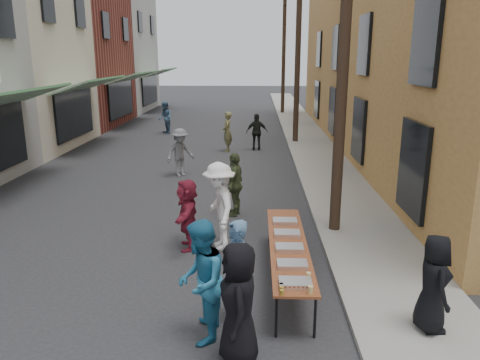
# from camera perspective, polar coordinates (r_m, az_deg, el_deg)

# --- Properties ---
(ground) EXTENTS (120.00, 120.00, 0.00)m
(ground) POSITION_cam_1_polar(r_m,az_deg,el_deg) (9.06, -13.90, -12.77)
(ground) COLOR #28282B
(ground) RESTS_ON ground
(sidewalk) EXTENTS (2.20, 60.00, 0.10)m
(sidewalk) POSITION_cam_1_polar(r_m,az_deg,el_deg) (23.21, 8.46, 4.60)
(sidewalk) COLOR gray
(sidewalk) RESTS_ON ground
(building_ochre) EXTENTS (10.00, 28.00, 10.00)m
(building_ochre) POSITION_cam_1_polar(r_m,az_deg,el_deg) (23.39, 24.86, 15.70)
(building_ochre) COLOR #A2753A
(building_ochre) RESTS_ON ground
(utility_pole_near) EXTENTS (0.26, 0.26, 9.00)m
(utility_pole_near) POSITION_cam_1_polar(r_m,az_deg,el_deg) (10.87, 12.64, 16.46)
(utility_pole_near) COLOR #2D2116
(utility_pole_near) RESTS_ON ground
(utility_pole_mid) EXTENTS (0.26, 0.26, 9.00)m
(utility_pole_mid) POSITION_cam_1_polar(r_m,az_deg,el_deg) (22.78, 7.09, 15.71)
(utility_pole_mid) COLOR #2D2116
(utility_pole_mid) RESTS_ON ground
(utility_pole_far) EXTENTS (0.26, 0.26, 9.00)m
(utility_pole_far) POSITION_cam_1_polar(r_m,az_deg,el_deg) (34.75, 5.36, 15.44)
(utility_pole_far) COLOR #2D2116
(utility_pole_far) RESTS_ON ground
(serving_table) EXTENTS (0.70, 4.00, 0.75)m
(serving_table) POSITION_cam_1_polar(r_m,az_deg,el_deg) (8.87, 5.90, -7.93)
(serving_table) COLOR maroon
(serving_table) RESTS_ON ground
(catering_tray_sausage) EXTENTS (0.50, 0.33, 0.08)m
(catering_tray_sausage) POSITION_cam_1_polar(r_m,az_deg,el_deg) (7.34, 6.76, -12.36)
(catering_tray_sausage) COLOR maroon
(catering_tray_sausage) RESTS_ON serving_table
(catering_tray_foil_b) EXTENTS (0.50, 0.33, 0.08)m
(catering_tray_foil_b) POSITION_cam_1_polar(r_m,az_deg,el_deg) (7.93, 6.39, -10.21)
(catering_tray_foil_b) COLOR #B2B2B7
(catering_tray_foil_b) RESTS_ON serving_table
(catering_tray_buns) EXTENTS (0.50, 0.33, 0.08)m
(catering_tray_buns) POSITION_cam_1_polar(r_m,az_deg,el_deg) (8.56, 6.05, -8.23)
(catering_tray_buns) COLOR tan
(catering_tray_buns) RESTS_ON serving_table
(catering_tray_foil_d) EXTENTS (0.50, 0.33, 0.08)m
(catering_tray_foil_d) POSITION_cam_1_polar(r_m,az_deg,el_deg) (9.21, 5.75, -6.52)
(catering_tray_foil_d) COLOR #B2B2B7
(catering_tray_foil_d) RESTS_ON serving_table
(catering_tray_buns_end) EXTENTS (0.50, 0.33, 0.08)m
(catering_tray_buns_end) POSITION_cam_1_polar(r_m,az_deg,el_deg) (9.86, 5.50, -5.03)
(catering_tray_buns_end) COLOR tan
(catering_tray_buns_end) RESTS_ON serving_table
(condiment_jar_a) EXTENTS (0.07, 0.07, 0.08)m
(condiment_jar_a) POSITION_cam_1_polar(r_m,az_deg,el_deg) (7.06, 5.13, -13.49)
(condiment_jar_a) COLOR #A57F26
(condiment_jar_a) RESTS_ON serving_table
(condiment_jar_b) EXTENTS (0.07, 0.07, 0.08)m
(condiment_jar_b) POSITION_cam_1_polar(r_m,az_deg,el_deg) (7.15, 5.09, -13.11)
(condiment_jar_b) COLOR #A57F26
(condiment_jar_b) RESTS_ON serving_table
(condiment_jar_c) EXTENTS (0.07, 0.07, 0.08)m
(condiment_jar_c) POSITION_cam_1_polar(r_m,az_deg,el_deg) (7.24, 5.05, -12.74)
(condiment_jar_c) COLOR #A57F26
(condiment_jar_c) RESTS_ON serving_table
(cup_stack) EXTENTS (0.08, 0.08, 0.12)m
(cup_stack) POSITION_cam_1_polar(r_m,az_deg,el_deg) (7.13, 8.57, -13.12)
(cup_stack) COLOR tan
(cup_stack) RESTS_ON serving_table
(guest_front_a) EXTENTS (0.66, 0.92, 1.76)m
(guest_front_a) POSITION_cam_1_polar(r_m,az_deg,el_deg) (6.58, -0.17, -14.85)
(guest_front_a) COLOR black
(guest_front_a) RESTS_ON ground
(guest_front_b) EXTENTS (0.52, 0.69, 1.70)m
(guest_front_b) POSITION_cam_1_polar(r_m,az_deg,el_deg) (7.51, -0.52, -11.09)
(guest_front_b) COLOR #4D7095
(guest_front_b) RESTS_ON ground
(guest_front_c) EXTENTS (0.71, 0.91, 1.87)m
(guest_front_c) POSITION_cam_1_polar(r_m,az_deg,el_deg) (7.04, -4.81, -12.26)
(guest_front_c) COLOR teal
(guest_front_c) RESTS_ON ground
(guest_front_d) EXTENTS (1.04, 1.40, 1.94)m
(guest_front_d) POSITION_cam_1_polar(r_m,az_deg,el_deg) (10.23, -2.54, -3.18)
(guest_front_d) COLOR white
(guest_front_d) RESTS_ON ground
(guest_front_e) EXTENTS (0.65, 1.07, 1.70)m
(guest_front_e) POSITION_cam_1_polar(r_m,az_deg,el_deg) (12.37, -0.61, -0.52)
(guest_front_e) COLOR #485431
(guest_front_e) RESTS_ON ground
(guest_queue_back) EXTENTS (0.63, 1.50, 1.58)m
(guest_queue_back) POSITION_cam_1_polar(r_m,az_deg,el_deg) (10.32, -6.42, -4.15)
(guest_queue_back) COLOR maroon
(guest_queue_back) RESTS_ON ground
(server) EXTENTS (0.51, 0.76, 1.52)m
(server) POSITION_cam_1_polar(r_m,az_deg,el_deg) (7.70, 22.51, -11.54)
(server) COLOR black
(server) RESTS_ON sidewalk
(passerby_left) EXTENTS (1.23, 1.20, 1.69)m
(passerby_left) POSITION_cam_1_polar(r_m,az_deg,el_deg) (16.64, -7.31, 3.37)
(passerby_left) COLOR slate
(passerby_left) RESTS_ON ground
(passerby_mid) EXTENTS (0.98, 0.45, 1.64)m
(passerby_mid) POSITION_cam_1_polar(r_m,az_deg,el_deg) (21.14, 2.08, 5.87)
(passerby_mid) COLOR black
(passerby_mid) RESTS_ON ground
(passerby_right) EXTENTS (0.45, 0.66, 1.76)m
(passerby_right) POSITION_cam_1_polar(r_m,az_deg,el_deg) (20.86, -1.56, 5.91)
(passerby_right) COLOR olive
(passerby_right) RESTS_ON ground
(passerby_far) EXTENTS (0.97, 1.05, 1.74)m
(passerby_far) POSITION_cam_1_polar(r_m,az_deg,el_deg) (25.98, -9.10, 7.50)
(passerby_far) COLOR #476A8B
(passerby_far) RESTS_ON ground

